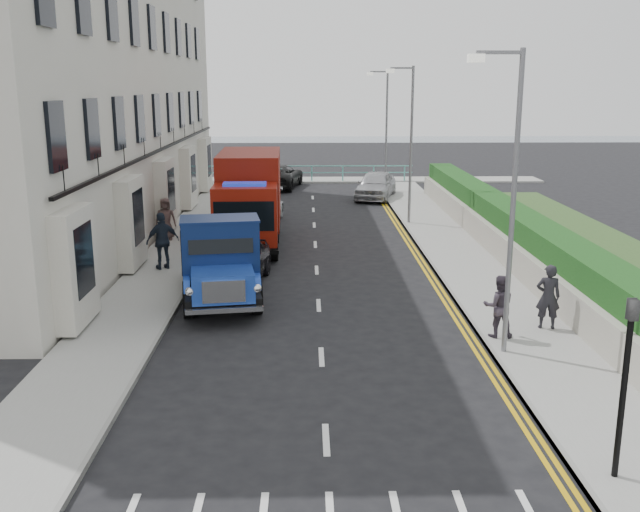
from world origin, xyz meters
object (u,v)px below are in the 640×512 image
Objects in this scene: lamp_far at (384,124)px; parked_car_front at (236,262)px; lamp_near at (509,188)px; bedford_lorry at (221,266)px; lamp_mid at (409,136)px; pedestrian_east_near at (548,297)px; red_lorry at (249,197)px.

lamp_far is 1.63× the size of parked_car_front.
lamp_near is 1.24× the size of bedford_lorry.
lamp_near is at bearing -90.00° from lamp_mid.
pedestrian_east_near is at bearing -86.14° from lamp_far.
lamp_far is (0.00, 26.00, 0.00)m from lamp_near.
lamp_far is at bearing -77.42° from pedestrian_east_near.
lamp_far is 15.58m from red_lorry.
parked_car_front is (-0.01, -5.83, -1.18)m from red_lorry.
lamp_near is 1.00× the size of lamp_far.
red_lorry reaches higher than parked_car_front.
lamp_mid is at bearing 51.21° from bedford_lorry.
lamp_mid reaches higher than pedestrian_east_near.
lamp_mid is at bearing 62.67° from parked_car_front.
parked_car_front is at bearing 137.13° from lamp_near.
bedford_lorry is at bearing -92.89° from red_lorry.
lamp_far is 23.23m from bedford_lorry.
lamp_far is 1.24× the size of bedford_lorry.
lamp_near is at bearing -90.00° from lamp_far.
bedford_lorry reaches higher than pedestrian_east_near.
lamp_near reaches higher than pedestrian_east_near.
lamp_mid is 1.00× the size of lamp_far.
parked_car_front is at bearing -108.98° from lamp_far.
bedford_lorry is 0.82× the size of red_lorry.
lamp_near is 3.80m from pedestrian_east_near.
bedford_lorry is 8.14m from red_lorry.
bedford_lorry reaches higher than parked_car_front.
parked_car_front is 9.65m from pedestrian_east_near.
lamp_far reaches higher than bedford_lorry.
parked_car_front is (-6.78, 6.29, -3.27)m from lamp_near.
bedford_lorry is at bearing -107.60° from lamp_far.
lamp_mid reaches higher than parked_car_front.
bedford_lorry is 2.32m from parked_car_front.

